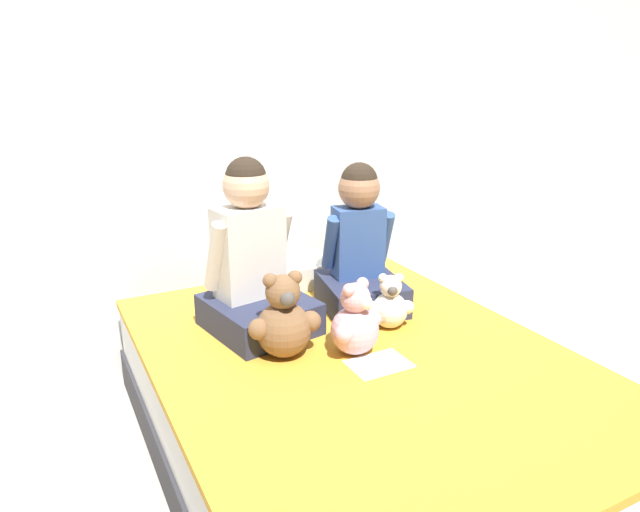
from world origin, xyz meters
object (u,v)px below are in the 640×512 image
object	(u,v)px
teddy_bear_between_children	(355,323)
pillow_at_headboard	(276,275)
child_on_right	(360,250)
child_on_left	(253,264)
sign_card	(379,364)
bed	(358,405)
teddy_bear_held_by_right_child	(390,305)
teddy_bear_held_by_left_child	(284,321)

from	to	relation	value
teddy_bear_between_children	pillow_at_headboard	bearing A→B (deg)	68.30
child_on_right	pillow_at_headboard	world-z (taller)	child_on_right
child_on_right	teddy_bear_between_children	distance (m)	0.46
child_on_left	sign_card	size ratio (longest dim) A/B	3.19
child_on_left	bed	bearing A→B (deg)	-67.68
child_on_right	teddy_bear_held_by_right_child	world-z (taller)	child_on_right
bed	child_on_left	xyz separation A→B (m)	(-0.25, 0.39, 0.47)
child_on_right	teddy_bear_held_by_left_child	size ratio (longest dim) A/B	1.95
child_on_left	child_on_right	world-z (taller)	child_on_left
teddy_bear_held_by_left_child	sign_card	bearing A→B (deg)	-32.41
child_on_right	teddy_bear_held_by_left_child	xyz separation A→B (m)	(-0.47, -0.27, -0.12)
child_on_left	teddy_bear_held_by_left_child	world-z (taller)	child_on_left
bed	pillow_at_headboard	world-z (taller)	pillow_at_headboard
bed	teddy_bear_held_by_left_child	xyz separation A→B (m)	(-0.24, 0.11, 0.35)
child_on_right	teddy_bear_held_by_right_child	distance (m)	0.29
child_on_left	teddy_bear_held_by_right_child	world-z (taller)	child_on_left
teddy_bear_held_by_right_child	sign_card	distance (m)	0.33
child_on_left	teddy_bear_held_by_left_child	xyz separation A→B (m)	(0.01, -0.27, -0.13)
child_on_right	sign_card	bearing A→B (deg)	-102.41
bed	teddy_bear_between_children	xyz separation A→B (m)	(-0.01, 0.01, 0.33)
teddy_bear_held_by_left_child	bed	bearing A→B (deg)	-18.23
bed	teddy_bear_between_children	distance (m)	0.33
teddy_bear_held_by_left_child	sign_card	world-z (taller)	teddy_bear_held_by_left_child
teddy_bear_held_by_left_child	sign_card	xyz separation A→B (m)	(0.26, -0.21, -0.13)
teddy_bear_between_children	pillow_at_headboard	world-z (taller)	teddy_bear_between_children
teddy_bear_held_by_left_child	sign_card	distance (m)	0.36
teddy_bear_held_by_left_child	teddy_bear_held_by_right_child	bearing A→B (deg)	9.80
teddy_bear_between_children	teddy_bear_held_by_right_child	bearing A→B (deg)	6.93
bed	child_on_left	world-z (taller)	child_on_left
pillow_at_headboard	child_on_right	bearing A→B (deg)	-58.63
child_on_left	teddy_bear_held_by_right_child	distance (m)	0.56
bed	child_on_right	bearing A→B (deg)	59.25
bed	child_on_right	distance (m)	0.64
sign_card	teddy_bear_between_children	bearing A→B (deg)	103.81
pillow_at_headboard	teddy_bear_held_by_right_child	bearing A→B (deg)	-70.34
child_on_right	teddy_bear_held_by_right_child	size ratio (longest dim) A/B	2.74
teddy_bear_held_by_right_child	pillow_at_headboard	xyz separation A→B (m)	(-0.22, 0.62, -0.04)
teddy_bear_held_by_right_child	bed	bearing A→B (deg)	-124.63
teddy_bear_held_by_right_child	teddy_bear_between_children	bearing A→B (deg)	-128.33
pillow_at_headboard	teddy_bear_between_children	bearing A→B (deg)	-90.68
bed	pillow_at_headboard	size ratio (longest dim) A/B	3.32
teddy_bear_between_children	teddy_bear_held_by_left_child	bearing A→B (deg)	135.86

